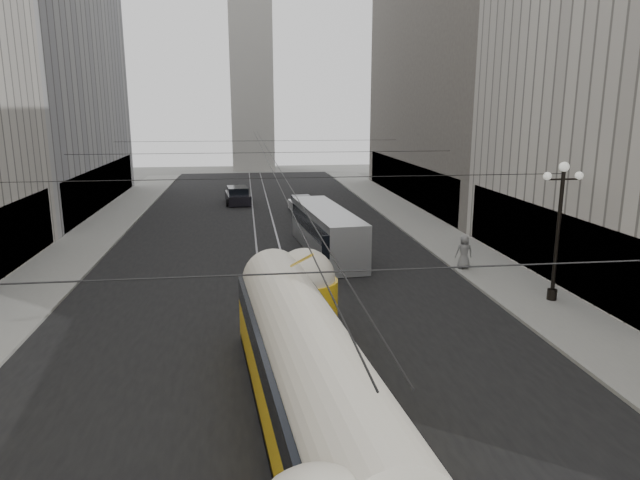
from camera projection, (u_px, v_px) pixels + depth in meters
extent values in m
cube|color=black|center=(267.00, 241.00, 38.88)|extent=(20.00, 85.00, 0.02)
cube|color=gray|center=(97.00, 234.00, 40.71)|extent=(4.00, 72.00, 0.15)
cube|color=gray|center=(421.00, 225.00, 43.78)|extent=(4.00, 72.00, 0.15)
cube|color=gray|center=(256.00, 241.00, 38.79)|extent=(0.12, 85.00, 0.04)
cube|color=gray|center=(278.00, 240.00, 38.98)|extent=(0.12, 85.00, 0.04)
cube|color=#999999|center=(19.00, 45.00, 48.15)|extent=(12.00, 28.00, 28.00)
cube|color=black|center=(104.00, 185.00, 51.61)|extent=(0.10, 25.20, 3.60)
cube|color=black|center=(541.00, 241.00, 30.08)|extent=(0.10, 18.00, 3.60)
cube|color=#514C47|center=(473.00, 29.00, 52.80)|extent=(12.00, 32.00, 32.00)
cube|color=black|center=(405.00, 180.00, 55.20)|extent=(0.10, 28.80, 3.60)
cube|color=#B2AFA8|center=(252.00, 86.00, 82.06)|extent=(6.00, 6.00, 24.00)
cylinder|color=black|center=(557.00, 237.00, 25.77)|extent=(0.18, 0.18, 6.00)
cylinder|color=black|center=(552.00, 294.00, 26.39)|extent=(0.44, 0.44, 0.50)
cylinder|color=black|center=(563.00, 179.00, 25.19)|extent=(1.60, 0.08, 0.08)
sphere|color=white|center=(564.00, 167.00, 25.07)|extent=(0.44, 0.44, 0.44)
sphere|color=white|center=(547.00, 176.00, 25.06)|extent=(0.36, 0.36, 0.36)
sphere|color=white|center=(579.00, 176.00, 25.25)|extent=(0.36, 0.36, 0.36)
cylinder|color=black|center=(326.00, 272.00, 10.00)|extent=(25.00, 0.03, 0.03)
cylinder|color=black|center=(278.00, 178.00, 23.52)|extent=(25.00, 0.03, 0.03)
cylinder|color=black|center=(265.00, 153.00, 37.05)|extent=(25.00, 0.03, 0.03)
cylinder|color=black|center=(259.00, 141.00, 50.57)|extent=(25.00, 0.03, 0.03)
cylinder|color=black|center=(263.00, 151.00, 40.96)|extent=(0.03, 72.00, 0.03)
cylinder|color=black|center=(269.00, 151.00, 41.01)|extent=(0.03, 72.00, 0.03)
cube|color=yellow|center=(309.00, 398.00, 15.62)|extent=(3.85, 14.23, 1.71)
cube|color=black|center=(309.00, 425.00, 15.80)|extent=(3.81, 13.81, 0.30)
cube|color=black|center=(309.00, 361.00, 15.37)|extent=(3.85, 14.03, 0.85)
cylinder|color=silver|center=(308.00, 350.00, 15.30)|extent=(3.53, 14.00, 2.31)
cylinder|color=yellow|center=(305.00, 308.00, 22.34)|extent=(2.61, 2.61, 2.31)
sphere|color=silver|center=(304.00, 279.00, 22.07)|extent=(2.41, 2.41, 2.41)
cube|color=#9EA0A3|center=(327.00, 231.00, 35.17)|extent=(3.30, 11.14, 2.74)
cube|color=black|center=(327.00, 224.00, 35.07)|extent=(3.29, 10.76, 1.01)
cube|color=black|center=(341.00, 247.00, 29.85)|extent=(2.10, 0.30, 1.28)
cylinder|color=black|center=(316.00, 262.00, 31.69)|extent=(0.30, 0.91, 0.91)
cylinder|color=black|center=(356.00, 261.00, 31.98)|extent=(0.30, 0.91, 0.91)
cylinder|color=black|center=(302.00, 234.00, 38.79)|extent=(0.30, 0.91, 0.91)
cylinder|color=black|center=(335.00, 233.00, 39.08)|extent=(0.30, 0.91, 0.91)
cube|color=white|center=(302.00, 207.00, 49.49)|extent=(2.20, 4.51, 0.77)
cube|color=black|center=(302.00, 201.00, 49.37)|extent=(1.80, 2.54, 0.73)
cylinder|color=black|center=(295.00, 212.00, 47.99)|extent=(0.22, 0.62, 0.62)
cylinder|color=black|center=(313.00, 211.00, 48.20)|extent=(0.22, 0.62, 0.62)
cylinder|color=black|center=(292.00, 206.00, 50.85)|extent=(0.22, 0.62, 0.62)
cylinder|color=black|center=(310.00, 206.00, 51.06)|extent=(0.22, 0.62, 0.62)
cube|color=black|center=(238.00, 198.00, 54.03)|extent=(2.54, 5.19, 0.89)
cube|color=black|center=(238.00, 191.00, 53.89)|extent=(2.08, 2.92, 0.84)
cylinder|color=black|center=(228.00, 203.00, 52.30)|extent=(0.22, 0.71, 0.71)
cylinder|color=black|center=(248.00, 202.00, 52.54)|extent=(0.22, 0.71, 0.71)
cylinder|color=black|center=(228.00, 197.00, 55.59)|extent=(0.22, 0.71, 0.71)
cylinder|color=black|center=(248.00, 197.00, 55.83)|extent=(0.22, 0.71, 0.71)
imported|color=slate|center=(464.00, 252.00, 31.38)|extent=(0.96, 0.64, 1.89)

